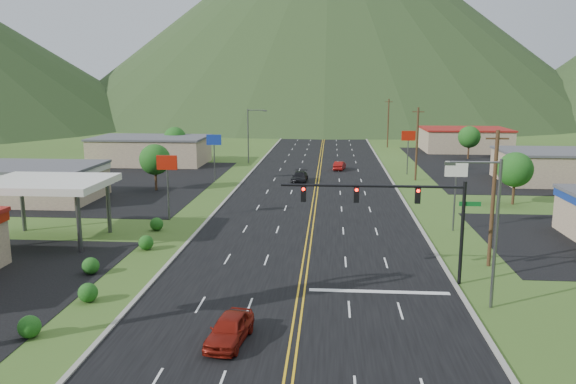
# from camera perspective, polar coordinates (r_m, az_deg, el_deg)

# --- Properties ---
(curb_west) EXTENTS (0.30, 460.00, 0.14)m
(curb_west) POSITION_cam_1_polar(r_m,az_deg,el_deg) (28.79, -21.67, -17.27)
(curb_west) COLOR gray
(curb_west) RESTS_ON ground
(traffic_signal) EXTENTS (13.10, 0.43, 7.00)m
(traffic_signal) POSITION_cam_1_polar(r_m,az_deg,el_deg) (37.73, 11.47, -1.34)
(traffic_signal) COLOR black
(traffic_signal) RESTS_ON ground
(streetlight_east) EXTENTS (3.28, 0.25, 9.00)m
(streetlight_east) POSITION_cam_1_polar(r_m,az_deg,el_deg) (34.88, 19.94, -3.06)
(streetlight_east) COLOR #59595E
(streetlight_east) RESTS_ON ground
(streetlight_west) EXTENTS (3.28, 0.25, 9.00)m
(streetlight_west) POSITION_cam_1_polar(r_m,az_deg,el_deg) (93.91, -3.88, 6.09)
(streetlight_west) COLOR #59595E
(streetlight_west) RESTS_ON ground
(gas_canopy) EXTENTS (10.00, 8.00, 5.30)m
(gas_canopy) POSITION_cam_1_polar(r_m,az_deg,el_deg) (51.22, -23.33, 0.69)
(gas_canopy) COLOR white
(gas_canopy) RESTS_ON ground
(building_west_mid) EXTENTS (14.40, 10.40, 4.10)m
(building_west_mid) POSITION_cam_1_polar(r_m,az_deg,el_deg) (70.23, -24.42, 1.04)
(building_west_mid) COLOR tan
(building_west_mid) RESTS_ON ground
(building_west_far) EXTENTS (18.40, 11.40, 4.50)m
(building_west_far) POSITION_cam_1_polar(r_m,az_deg,el_deg) (95.99, -13.75, 4.15)
(building_west_far) COLOR tan
(building_west_far) RESTS_ON ground
(building_east_mid) EXTENTS (14.40, 11.40, 4.30)m
(building_east_mid) POSITION_cam_1_polar(r_m,az_deg,el_deg) (84.01, 25.46, 2.37)
(building_east_mid) COLOR tan
(building_east_mid) RESTS_ON ground
(building_east_far) EXTENTS (16.40, 12.40, 4.50)m
(building_east_far) POSITION_cam_1_polar(r_m,az_deg,el_deg) (116.13, 17.49, 5.10)
(building_east_far) COLOR tan
(building_east_far) RESTS_ON ground
(pole_sign_west_a) EXTENTS (2.00, 0.18, 6.40)m
(pole_sign_west_a) POSITION_cam_1_polar(r_m,az_deg,el_deg) (55.51, -12.17, 2.28)
(pole_sign_west_a) COLOR #59595E
(pole_sign_west_a) RESTS_ON ground
(pole_sign_west_b) EXTENTS (2.00, 0.18, 6.40)m
(pole_sign_west_b) POSITION_cam_1_polar(r_m,az_deg,el_deg) (76.68, -7.53, 4.80)
(pole_sign_west_b) COLOR #59595E
(pole_sign_west_b) RESTS_ON ground
(pole_sign_east_a) EXTENTS (2.00, 0.18, 6.40)m
(pole_sign_east_a) POSITION_cam_1_polar(r_m,az_deg,el_deg) (52.47, 16.70, 1.56)
(pole_sign_east_a) COLOR #59595E
(pole_sign_east_a) RESTS_ON ground
(pole_sign_east_b) EXTENTS (2.00, 0.18, 6.40)m
(pole_sign_east_b) POSITION_cam_1_polar(r_m,az_deg,el_deg) (83.75, 12.12, 5.17)
(pole_sign_east_b) COLOR #59595E
(pole_sign_east_b) RESTS_ON ground
(tree_west_a) EXTENTS (3.84, 3.84, 5.82)m
(tree_west_a) POSITION_cam_1_polar(r_m,az_deg,el_deg) (71.63, -13.37, 3.22)
(tree_west_a) COLOR #382314
(tree_west_a) RESTS_ON ground
(tree_west_b) EXTENTS (3.84, 3.84, 5.82)m
(tree_west_b) POSITION_cam_1_polar(r_m,az_deg,el_deg) (98.75, -11.41, 5.38)
(tree_west_b) COLOR #382314
(tree_west_b) RESTS_ON ground
(tree_east_a) EXTENTS (3.84, 3.84, 5.82)m
(tree_east_a) POSITION_cam_1_polar(r_m,az_deg,el_deg) (66.45, 22.08, 2.12)
(tree_east_a) COLOR #382314
(tree_east_a) RESTS_ON ground
(tree_east_b) EXTENTS (3.84, 3.84, 5.82)m
(tree_east_b) POSITION_cam_1_polar(r_m,az_deg,el_deg) (103.89, 17.94, 5.34)
(tree_east_b) COLOR #382314
(tree_east_b) RESTS_ON ground
(utility_pole_a) EXTENTS (1.60, 0.28, 10.00)m
(utility_pole_a) POSITION_cam_1_polar(r_m,az_deg,el_deg) (43.03, 20.12, -0.56)
(utility_pole_a) COLOR #382314
(utility_pole_a) RESTS_ON ground
(utility_pole_b) EXTENTS (1.60, 0.28, 10.00)m
(utility_pole_b) POSITION_cam_1_polar(r_m,az_deg,el_deg) (78.89, 12.96, 4.84)
(utility_pole_b) COLOR #382314
(utility_pole_b) RESTS_ON ground
(utility_pole_c) EXTENTS (1.60, 0.28, 10.00)m
(utility_pole_c) POSITION_cam_1_polar(r_m,az_deg,el_deg) (118.45, 10.14, 6.94)
(utility_pole_c) COLOR #382314
(utility_pole_c) RESTS_ON ground
(utility_pole_d) EXTENTS (1.60, 0.28, 10.00)m
(utility_pole_d) POSITION_cam_1_polar(r_m,az_deg,el_deg) (158.23, 8.72, 7.98)
(utility_pole_d) COLOR #382314
(utility_pole_d) RESTS_ON ground
(mountain_n) EXTENTS (220.00, 220.00, 85.00)m
(mountain_n) POSITION_cam_1_polar(r_m,az_deg,el_deg) (244.35, 4.14, 17.90)
(mountain_n) COLOR #213819
(mountain_n) RESTS_ON ground
(car_red_near) EXTENTS (2.33, 4.52, 1.47)m
(car_red_near) POSITION_cam_1_polar(r_m,az_deg,el_deg) (29.99, -5.96, -13.74)
(car_red_near) COLOR maroon
(car_red_near) RESTS_ON ground
(car_dark_mid) EXTENTS (2.21, 5.02, 1.43)m
(car_dark_mid) POSITION_cam_1_polar(r_m,az_deg,el_deg) (75.59, 1.20, 1.49)
(car_dark_mid) COLOR black
(car_dark_mid) RESTS_ON ground
(car_red_far) EXTENTS (2.08, 4.21, 1.33)m
(car_red_far) POSITION_cam_1_polar(r_m,az_deg,el_deg) (86.93, 5.26, 2.67)
(car_red_far) COLOR maroon
(car_red_far) RESTS_ON ground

